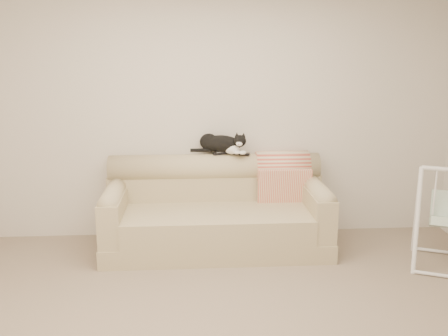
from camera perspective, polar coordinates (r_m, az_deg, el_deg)
name	(u,v)px	position (r m, az deg, el deg)	size (l,w,h in m)	color
ground_plane	(232,334)	(3.71, 0.88, -18.42)	(5.00, 5.00, 0.00)	#706151
room_shell	(233,119)	(3.17, 0.98, 5.67)	(5.04, 4.04, 2.60)	beige
sofa	(216,213)	(5.02, -0.91, -5.16)	(2.20, 0.93, 0.90)	tan
remote_a	(222,153)	(5.12, -0.26, 1.71)	(0.19, 0.09, 0.03)	black
remote_b	(241,154)	(5.10, 2.01, 1.64)	(0.18, 0.09, 0.02)	black
tuxedo_cat	(221,144)	(5.11, -0.29, 2.81)	(0.58, 0.37, 0.23)	black
throw_blanket	(282,170)	(5.21, 6.68, -0.25)	(0.55, 0.38, 0.58)	#C74C3B
baby_swing	(448,217)	(4.98, 24.24, -5.17)	(0.76, 0.78, 0.94)	white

